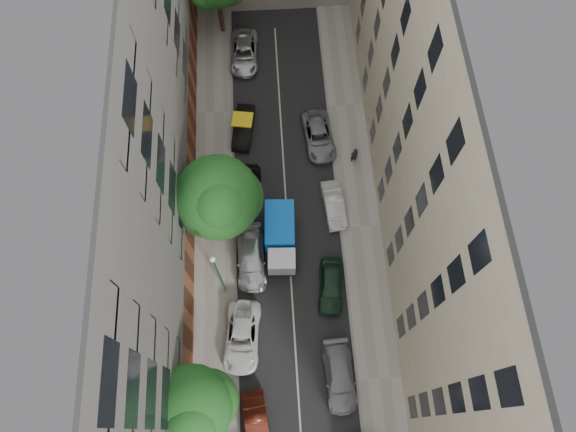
{
  "coord_description": "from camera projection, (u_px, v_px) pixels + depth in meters",
  "views": [
    {
      "loc": [
        -0.83,
        -14.01,
        36.14
      ],
      "look_at": [
        -0.06,
        -1.27,
        6.0
      ],
      "focal_mm": 32.0,
      "sensor_mm": 36.0,
      "label": 1
    }
  ],
  "objects": [
    {
      "name": "ground",
      "position": [
        288.0,
        231.0,
        38.75
      ],
      "size": [
        120.0,
        120.0,
        0.0
      ],
      "primitive_type": "plane",
      "color": "#4C4C49",
      "rests_on": "ground"
    },
    {
      "name": "road_surface",
      "position": [
        288.0,
        231.0,
        38.74
      ],
      "size": [
        8.0,
        44.0,
        0.02
      ],
      "primitive_type": "cube",
      "color": "black",
      "rests_on": "ground"
    },
    {
      "name": "sidewalk_left",
      "position": [
        215.0,
        235.0,
        38.56
      ],
      "size": [
        3.0,
        44.0,
        0.15
      ],
      "primitive_type": "cube",
      "color": "gray",
      "rests_on": "ground"
    },
    {
      "name": "sidewalk_right",
      "position": [
        360.0,
        227.0,
        38.81
      ],
      "size": [
        3.0,
        44.0,
        0.15
      ],
      "primitive_type": "cube",
      "color": "gray",
      "rests_on": "ground"
    },
    {
      "name": "building_left",
      "position": [
        96.0,
        179.0,
        29.29
      ],
      "size": [
        8.0,
        44.0,
        20.0
      ],
      "primitive_type": "cube",
      "color": "#524F4D",
      "rests_on": "ground"
    },
    {
      "name": "building_right",
      "position": [
        476.0,
        159.0,
        29.8
      ],
      "size": [
        8.0,
        44.0,
        20.0
      ],
      "primitive_type": "cube",
      "color": "beige",
      "rests_on": "ground"
    },
    {
      "name": "tarp_truck",
      "position": [
        280.0,
        237.0,
        37.17
      ],
      "size": [
        2.28,
        5.29,
        2.4
      ],
      "rotation": [
        0.0,
        0.0,
        -0.05
      ],
      "color": "black",
      "rests_on": "ground"
    },
    {
      "name": "car_left_1",
      "position": [
        257.0,
        424.0,
        32.84
      ],
      "size": [
        1.93,
        4.32,
        1.38
      ],
      "primitive_type": "imported",
      "rotation": [
        0.0,
        0.0,
        0.11
      ],
      "color": "#4D180F",
      "rests_on": "ground"
    },
    {
      "name": "car_left_2",
      "position": [
        242.0,
        337.0,
        34.99
      ],
      "size": [
        2.84,
        5.27,
        1.41
      ],
      "primitive_type": "imported",
      "rotation": [
        0.0,
        0.0,
        -0.1
      ],
      "color": "silver",
      "rests_on": "ground"
    },
    {
      "name": "car_left_3",
      "position": [
        251.0,
        258.0,
        37.16
      ],
      "size": [
        2.15,
        5.09,
        1.47
      ],
      "primitive_type": "imported",
      "rotation": [
        0.0,
        0.0,
        0.02
      ],
      "color": "#BAB9BE",
      "rests_on": "ground"
    },
    {
      "name": "car_left_4",
      "position": [
        249.0,
        189.0,
        39.36
      ],
      "size": [
        2.11,
        4.28,
        1.4
      ],
      "primitive_type": "imported",
      "rotation": [
        0.0,
        0.0,
        -0.11
      ],
      "color": "black",
      "rests_on": "ground"
    },
    {
      "name": "car_left_5",
      "position": [
        243.0,
        127.0,
        41.55
      ],
      "size": [
        2.09,
        4.37,
        1.38
      ],
      "primitive_type": "imported",
      "rotation": [
        0.0,
        0.0,
        -0.15
      ],
      "color": "black",
      "rests_on": "ground"
    },
    {
      "name": "car_left_6",
      "position": [
        244.0,
        52.0,
        44.5
      ],
      "size": [
        2.56,
        5.12,
        1.39
      ],
      "primitive_type": "imported",
      "rotation": [
        0.0,
        0.0,
        -0.05
      ],
      "color": "#B1B1B6",
      "rests_on": "ground"
    },
    {
      "name": "car_right_1",
      "position": [
        340.0,
        377.0,
        33.97
      ],
      "size": [
        2.19,
        4.91,
        1.4
      ],
      "primitive_type": "imported",
      "rotation": [
        0.0,
        0.0,
        0.05
      ],
      "color": "slate",
      "rests_on": "ground"
    },
    {
      "name": "car_right_2",
      "position": [
        331.0,
        286.0,
        36.36
      ],
      "size": [
        2.21,
        4.43,
        1.45
      ],
      "primitive_type": "imported",
      "rotation": [
        0.0,
        0.0,
        -0.12
      ],
      "color": "#15301F",
      "rests_on": "ground"
    },
    {
      "name": "car_right_3",
      "position": [
        334.0,
        205.0,
        38.88
      ],
      "size": [
        1.79,
        4.13,
        1.32
      ],
      "primitive_type": "imported",
      "rotation": [
        0.0,
        0.0,
        0.1
      ],
      "color": "silver",
      "rests_on": "ground"
    },
    {
      "name": "car_right_4",
      "position": [
        318.0,
        136.0,
        41.23
      ],
      "size": [
        2.74,
        5.08,
        1.36
      ],
      "primitive_type": "imported",
      "rotation": [
        0.0,
        0.0,
        0.1
      ],
      "color": "slate",
      "rests_on": "ground"
    },
    {
      "name": "tree_near",
      "position": [
        191.0,
        411.0,
        28.96
      ],
      "size": [
        5.27,
        4.99,
        7.73
      ],
      "color": "#382619",
      "rests_on": "sidewalk_left"
    },
    {
      "name": "tree_mid",
      "position": [
        219.0,
        200.0,
        33.8
      ],
      "size": [
        5.9,
        5.72,
        8.28
      ],
      "color": "#382619",
      "rests_on": "sidewalk_left"
    },
    {
      "name": "lamp_post",
      "position": [
        218.0,
        272.0,
        32.85
      ],
      "size": [
        0.36,
        0.36,
        7.14
      ],
      "color": "#195A2E",
      "rests_on": "sidewalk_left"
    },
    {
      "name": "pedestrian",
      "position": [
        354.0,
        155.0,
        40.17
      ],
      "size": [
        0.7,
        0.54,
        1.72
      ],
      "primitive_type": "imported",
      "rotation": [
        0.0,
        0.0,
        3.35
      ],
      "color": "black",
      "rests_on": "sidewalk_right"
    }
  ]
}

